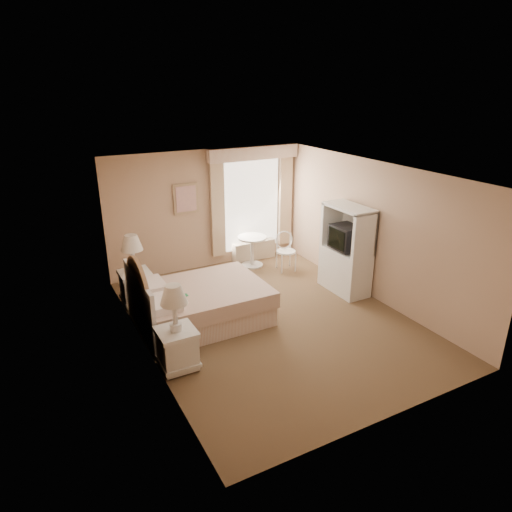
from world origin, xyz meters
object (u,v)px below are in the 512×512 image
nightstand_far (135,279)px  armoire (346,256)px  round_table (252,246)px  nightstand_near (177,338)px  cafe_chair (285,248)px  bed (197,303)px

nightstand_far → armoire: bearing=-19.9°
round_table → armoire: armoire is taller
nightstand_near → cafe_chair: 3.99m
round_table → cafe_chair: 0.73m
cafe_chair → armoire: armoire is taller
bed → armoire: armoire is taller
nightstand_far → cafe_chair: nightstand_far is taller
nightstand_far → cafe_chair: size_ratio=1.55×
cafe_chair → armoire: 1.52m
cafe_chair → armoire: bearing=-62.7°
bed → cafe_chair: 2.80m
nightstand_near → armoire: armoire is taller
nightstand_near → armoire: size_ratio=0.75×
bed → nightstand_far: bearing=121.8°
cafe_chair → armoire: (0.45, -1.44, 0.21)m
nightstand_far → round_table: (2.68, 0.62, -0.04)m
nightstand_far → cafe_chair: bearing=2.1°
bed → round_table: 2.65m
bed → nightstand_far: (-0.72, 1.16, 0.14)m
bed → armoire: 2.96m
nightstand_far → cafe_chair: (3.21, 0.12, -0.01)m
armoire → bed: bearing=176.8°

